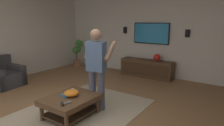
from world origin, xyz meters
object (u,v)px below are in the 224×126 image
(remote_white, at_px, (74,90))
(book, at_px, (68,95))
(wall_speaker_right, at_px, (125,30))
(remote_grey, at_px, (67,103))
(tv, at_px, (151,33))
(media_console, at_px, (147,68))
(armchair, at_px, (4,76))
(person_standing, at_px, (97,65))
(coffee_table, at_px, (71,102))
(potted_plant_tall, at_px, (78,50))
(vase_round, at_px, (157,57))
(remote_black, at_px, (62,104))
(bowl, at_px, (71,93))
(wall_speaker_left, at_px, (187,33))

(remote_white, distance_m, book, 0.30)
(book, relative_size, wall_speaker_right, 1.00)
(remote_grey, bearing_deg, tv, -165.53)
(media_console, height_order, book, media_console)
(armchair, distance_m, person_standing, 3.13)
(coffee_table, height_order, potted_plant_tall, potted_plant_tall)
(armchair, height_order, potted_plant_tall, potted_plant_tall)
(wall_speaker_right, bearing_deg, vase_round, -99.33)
(person_standing, distance_m, vase_round, 2.86)
(remote_grey, xyz_separation_m, wall_speaker_right, (3.85, 1.13, 1.04))
(person_standing, height_order, remote_grey, person_standing)
(coffee_table, relative_size, vase_round, 4.55)
(remote_white, height_order, remote_grey, same)
(tv, bearing_deg, coffee_table, -0.42)
(media_console, relative_size, potted_plant_tall, 1.63)
(media_console, height_order, remote_white, media_console)
(armchair, height_order, remote_black, armchair)
(person_standing, bearing_deg, media_console, -7.31)
(bowl, bearing_deg, person_standing, -22.03)
(wall_speaker_left, bearing_deg, bowl, 162.09)
(media_console, bearing_deg, coffee_table, -0.45)
(remote_grey, bearing_deg, media_console, -165.38)
(vase_round, height_order, wall_speaker_left, wall_speaker_left)
(remote_white, bearing_deg, remote_grey, -41.97)
(bowl, bearing_deg, vase_round, -5.87)
(media_console, distance_m, remote_white, 3.07)
(remote_grey, bearing_deg, remote_white, -133.49)
(remote_black, bearing_deg, remote_grey, -77.20)
(bowl, xyz_separation_m, remote_black, (-0.36, -0.15, -0.05))
(coffee_table, xyz_separation_m, wall_speaker_right, (3.60, 0.95, 1.16))
(armchair, relative_size, wall_speaker_right, 4.02)
(tv, relative_size, remote_black, 7.96)
(armchair, distance_m, remote_white, 2.66)
(bowl, bearing_deg, tv, -0.50)
(tv, distance_m, remote_grey, 3.96)
(person_standing, bearing_deg, potted_plant_tall, 38.14)
(armchair, xyz_separation_m, potted_plant_tall, (2.94, -0.00, 0.37))
(remote_grey, height_order, wall_speaker_right, wall_speaker_right)
(armchair, relative_size, wall_speaker_left, 4.02)
(armchair, height_order, wall_speaker_right, wall_speaker_right)
(remote_grey, bearing_deg, person_standing, -169.66)
(bowl, relative_size, wall_speaker_left, 1.26)
(tv, distance_m, remote_black, 4.03)
(wall_speaker_right, bearing_deg, bowl, -165.14)
(person_standing, height_order, wall_speaker_left, person_standing)
(tv, relative_size, vase_round, 5.42)
(book, bearing_deg, bowl, -53.51)
(remote_white, distance_m, remote_grey, 0.64)
(tv, height_order, person_standing, tv)
(tv, xyz_separation_m, bowl, (-3.55, 0.03, -0.92))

